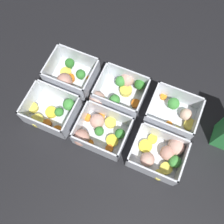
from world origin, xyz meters
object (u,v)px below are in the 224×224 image
container_near_left (53,111)px  container_far_center (119,91)px  container_far_left (71,75)px  container_far_right (175,113)px  container_near_center (99,132)px  container_near_right (162,154)px

container_near_left → container_far_center: size_ratio=0.96×
container_near_left → container_far_center: same height
container_far_left → container_far_center: size_ratio=0.90×
container_far_center → container_far_right: 0.19m
container_near_left → container_near_center: size_ratio=1.03×
container_near_center → container_far_center: 0.14m
container_near_left → container_far_right: size_ratio=0.98×
container_far_left → container_far_center: 0.17m
container_near_right → container_far_center: bearing=145.2°
container_near_left → container_near_center: (0.16, -0.00, 0.00)m
container_far_left → container_far_right: bearing=1.5°
container_near_right → container_far_right: 0.14m
container_near_right → container_far_center: size_ratio=0.91×
container_far_center → container_far_left: bearing=-177.3°
container_near_center → container_far_right: bearing=37.4°
container_near_left → container_near_center: bearing=-1.0°
container_far_center → container_far_right: size_ratio=1.02×
container_near_right → container_far_right: size_ratio=0.93×
container_far_right → container_near_right: bearing=-87.7°
container_far_center → container_far_right: same height
container_near_left → container_far_left: 0.13m
container_near_center → container_near_right: bearing=3.1°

